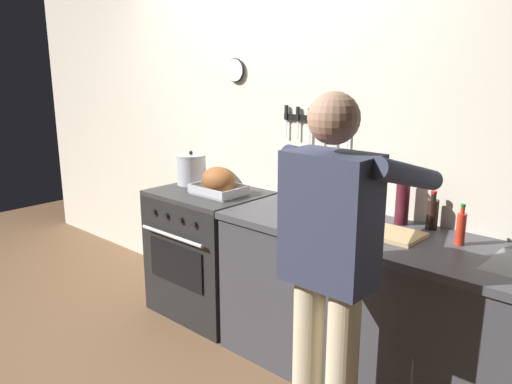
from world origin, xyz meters
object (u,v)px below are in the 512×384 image
Objects in this scene: stock_pot at (191,169)px; bottle_hot_sauce at (461,228)px; bottle_soy_sauce at (432,213)px; bottle_wine_red at (402,200)px; roasting_pan at (218,182)px; person_cook at (331,261)px; cutting_board at (386,233)px; bottle_vinegar at (296,187)px; stove at (210,252)px.

stock_pot reaches higher than bottle_hot_sauce.
bottle_wine_red is (-0.16, -0.02, 0.05)m from bottle_soy_sauce.
bottle_hot_sauce is 0.65× the size of bottle_wine_red.
bottle_hot_sauce reaches higher than roasting_pan.
person_cook is 7.88× the size of bottle_soy_sauce.
cutting_board is at bearing -82.44° from bottle_wine_red.
bottle_vinegar is (-0.72, 0.17, 0.10)m from cutting_board.
bottle_soy_sauce is (0.13, 0.25, 0.08)m from cutting_board.
bottle_wine_red is (-0.37, 0.12, 0.05)m from bottle_hot_sauce.
person_cook is 6.66× the size of stock_pot.
stock_pot reaches higher than roasting_pan.
bottle_hot_sauce is at bearing -34.46° from bottle_soy_sauce.
bottle_soy_sauce reaches higher than stove.
stock_pot reaches higher than bottle_soy_sauce.
bottle_wine_red is at bearing 162.25° from bottle_hot_sauce.
bottle_soy_sauce is at bearing 5.04° from bottle_vinegar.
bottle_hot_sauce is at bearing 17.15° from cutting_board.
roasting_pan is 1.60m from bottle_hot_sauce.
bottle_vinegar is (-0.79, 0.78, 0.05)m from person_cook.
bottle_soy_sauce is 1.02× the size of bottle_hot_sauce.
roasting_pan is at bearing 52.94° from person_cook.
roasting_pan is (-1.32, 0.61, 0.04)m from person_cook.
cutting_board is at bearing -0.35° from stove.
bottle_soy_sauce is at bearing 145.54° from bottle_hot_sauce.
person_cook is at bearing -44.65° from bottle_vinegar.
bottle_hot_sauce is (0.34, 0.10, 0.08)m from cutting_board.
bottle_vinegar is at bearing 5.73° from stock_pot.
bottle_hot_sauce is at bearing -33.50° from person_cook.
bottle_hot_sauce is (1.71, 0.10, 0.54)m from stove.
person_cook reaches higher than bottle_vinegar.
stove is at bearing 179.65° from cutting_board.
person_cook is 5.18× the size of bottle_wine_red.
stove is at bearing -165.94° from bottle_vinegar.
person_cook reaches higher than bottle_soy_sauce.
stock_pot is 1.18× the size of bottle_soy_sauce.
bottle_wine_red reaches higher than stove.
bottle_soy_sauce is at bearing -17.06° from person_cook.
bottle_soy_sauce is 0.86m from bottle_vinegar.
cutting_board is (1.37, -0.01, 0.46)m from stove.
person_cook is 0.76m from bottle_hot_sauce.
person_cook is at bearing -94.64° from bottle_soy_sauce.
bottle_wine_red reaches higher than stock_pot.
bottle_soy_sauce is 0.17m from bottle_wine_red.
bottle_wine_red is (1.23, 0.22, 0.05)m from roasting_pan.
bottle_hot_sauce is (0.21, -0.14, -0.00)m from bottle_soy_sauce.
stock_pot is 1.21× the size of bottle_hot_sauce.
roasting_pan reaches higher than cutting_board.
stock_pot is at bearing 55.50° from person_cook.
stove is at bearing -15.28° from stock_pot.
person_cook is 1.11m from bottle_vinegar.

